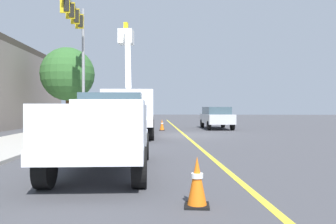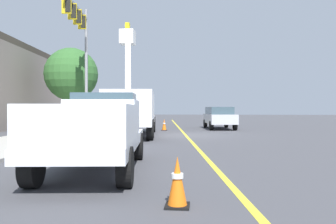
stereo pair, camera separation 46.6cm
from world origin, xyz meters
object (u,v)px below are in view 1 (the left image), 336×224
(traffic_signal_mast, at_px, (78,37))
(passing_minivan, at_px, (216,116))
(service_pickup_truck, at_px, (105,128))
(traffic_cone_mid_front, at_px, (162,125))
(traffic_cone_leading, at_px, (197,182))
(utility_bucket_truck, at_px, (131,108))

(traffic_signal_mast, bearing_deg, passing_minivan, -68.55)
(service_pickup_truck, bearing_deg, traffic_cone_mid_front, -0.15)
(traffic_cone_mid_front, xyz_separation_m, traffic_signal_mast, (-1.64, 5.58, 6.02))
(traffic_cone_mid_front, distance_m, traffic_signal_mast, 8.37)
(service_pickup_truck, height_order, traffic_cone_leading, service_pickup_truck)
(utility_bucket_truck, bearing_deg, traffic_cone_leading, -165.31)
(utility_bucket_truck, xyz_separation_m, service_pickup_truck, (-11.00, -1.34, -0.50))
(traffic_cone_leading, bearing_deg, traffic_cone_mid_front, 7.01)
(service_pickup_truck, relative_size, traffic_cone_leading, 6.99)
(service_pickup_truck, distance_m, traffic_cone_leading, 3.78)
(utility_bucket_truck, height_order, traffic_cone_mid_front, utility_bucket_truck)
(traffic_signal_mast, bearing_deg, utility_bucket_truck, -124.42)
(utility_bucket_truck, relative_size, passing_minivan, 1.69)
(traffic_cone_mid_front, bearing_deg, utility_bucket_truck, 163.00)
(traffic_cone_leading, relative_size, traffic_signal_mast, 0.09)
(traffic_signal_mast, bearing_deg, service_pickup_truck, -158.24)
(traffic_cone_mid_front, bearing_deg, traffic_signal_mast, 106.36)
(service_pickup_truck, bearing_deg, traffic_cone_leading, -141.60)
(service_pickup_truck, bearing_deg, traffic_signal_mast, 21.76)
(traffic_cone_leading, distance_m, traffic_cone_mid_front, 18.56)
(traffic_cone_mid_front, bearing_deg, passing_minivan, -62.03)
(utility_bucket_truck, bearing_deg, traffic_signal_mast, 55.58)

